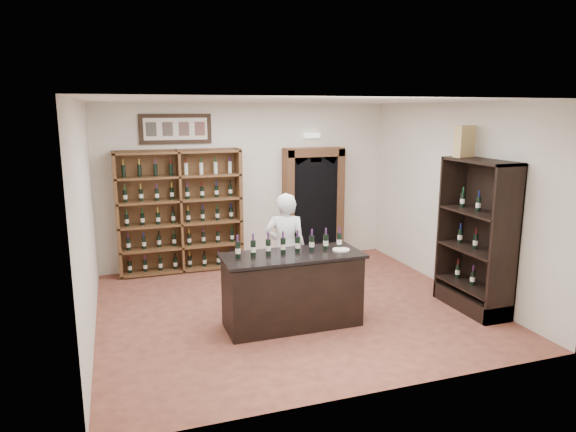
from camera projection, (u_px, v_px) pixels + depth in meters
The scene contains 22 objects.
floor at pixel (292, 307), 7.63m from camera, with size 5.50×5.50×0.00m, color #98533D.
ceiling at pixel (292, 101), 7.02m from camera, with size 5.50×5.50×0.00m, color white.
wall_back at pixel (248, 185), 9.64m from camera, with size 5.50×0.04×3.00m, color silver.
wall_left at pixel (86, 222), 6.46m from camera, with size 0.04×5.00×3.00m, color silver.
wall_right at pixel (454, 198), 8.19m from camera, with size 0.04×5.00×3.00m, color silver.
wine_shelf at pixel (180, 211), 9.16m from camera, with size 2.20×0.38×2.20m.
framed_picture at pixel (176, 129), 8.99m from camera, with size 1.25×0.04×0.52m, color black.
arched_doorway at pixel (313, 201), 9.95m from camera, with size 1.17×0.35×2.17m.
emergency_light at pixel (312, 135), 9.78m from camera, with size 0.30×0.10×0.10m, color white.
tasting_counter at pixel (292, 290), 6.91m from camera, with size 1.88×0.78×1.00m.
counter_bottle_0 at pixel (238, 249), 6.64m from camera, with size 0.07×0.07×0.30m.
counter_bottle_1 at pixel (253, 248), 6.70m from camera, with size 0.07×0.07×0.30m.
counter_bottle_2 at pixel (268, 247), 6.77m from camera, with size 0.07×0.07×0.30m.
counter_bottle_3 at pixel (283, 245), 6.83m from camera, with size 0.07×0.07×0.30m.
counter_bottle_4 at pixel (298, 244), 6.90m from camera, with size 0.07×0.07×0.30m.
counter_bottle_5 at pixel (312, 243), 6.96m from camera, with size 0.07×0.07×0.30m.
counter_bottle_6 at pixel (326, 242), 7.03m from camera, with size 0.07×0.07×0.30m.
counter_bottle_7 at pixel (339, 240), 7.09m from camera, with size 0.07×0.07×0.30m.
side_cabinet at pixel (476, 259), 7.44m from camera, with size 0.48×1.20×2.20m.
shopkeeper at pixel (285, 249), 7.64m from camera, with size 0.62×0.40×1.69m, color white.
plate at pixel (341, 250), 6.98m from camera, with size 0.23×0.23×0.02m, color beige.
wine_crate at pixel (465, 141), 7.46m from camera, with size 0.33×0.13×0.46m, color tan.
Camera 1 is at (-2.37, -6.79, 2.88)m, focal length 32.00 mm.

